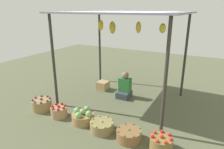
% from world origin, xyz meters
% --- Properties ---
extents(ground_plane, '(14.00, 14.00, 0.00)m').
position_xyz_m(ground_plane, '(0.00, 0.00, 0.00)').
color(ground_plane, '#585D42').
extents(market_stall_structure, '(3.16, 2.55, 2.44)m').
position_xyz_m(market_stall_structure, '(0.00, 0.01, 2.25)').
color(market_stall_structure, '#38332D').
rests_on(market_stall_structure, ground).
extents(vendor_person, '(0.36, 0.44, 0.78)m').
position_xyz_m(vendor_person, '(-0.03, 0.21, 0.30)').
color(vendor_person, '#343F46').
rests_on(vendor_person, ground).
extents(basket_purple_onions, '(0.49, 0.49, 0.33)m').
position_xyz_m(basket_purple_onions, '(-1.59, -1.52, 0.14)').
color(basket_purple_onions, olive).
rests_on(basket_purple_onions, ground).
extents(basket_red_apples, '(0.39, 0.39, 0.31)m').
position_xyz_m(basket_red_apples, '(-0.95, -1.58, 0.13)').
color(basket_red_apples, '#A6815B').
rests_on(basket_red_apples, ground).
extents(basket_cabbages, '(0.51, 0.51, 0.35)m').
position_xyz_m(basket_cabbages, '(-0.28, -1.52, 0.14)').
color(basket_cabbages, '#9A784A').
rests_on(basket_cabbages, ground).
extents(basket_limes, '(0.51, 0.51, 0.26)m').
position_xyz_m(basket_limes, '(0.28, -1.60, 0.11)').
color(basket_limes, olive).
rests_on(basket_limes, ground).
extents(basket_green_chilies, '(0.50, 0.50, 0.25)m').
position_xyz_m(basket_green_chilies, '(0.92, -1.62, 0.11)').
color(basket_green_chilies, brown).
rests_on(basket_green_chilies, ground).
extents(basket_red_tomatoes, '(0.42, 0.42, 0.31)m').
position_xyz_m(basket_red_tomatoes, '(1.56, -1.58, 0.13)').
color(basket_red_tomatoes, olive).
rests_on(basket_red_tomatoes, ground).
extents(wooden_crate_near_vendor, '(0.33, 0.34, 0.27)m').
position_xyz_m(wooden_crate_near_vendor, '(-0.89, 0.41, 0.13)').
color(wooden_crate_near_vendor, tan).
rests_on(wooden_crate_near_vendor, ground).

